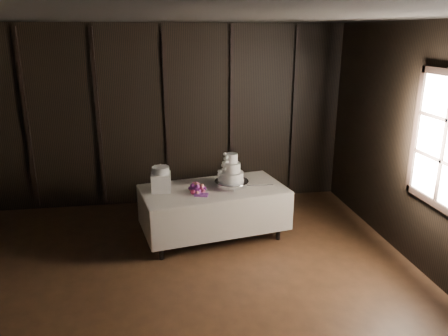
% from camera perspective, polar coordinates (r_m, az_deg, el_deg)
% --- Properties ---
extents(room, '(6.08, 7.08, 3.08)m').
position_cam_1_polar(room, '(3.99, -5.78, -2.65)').
color(room, black).
rests_on(room, ground).
extents(window, '(0.06, 1.16, 1.56)m').
position_cam_1_polar(window, '(5.42, 26.91, 3.13)').
color(window, black).
rests_on(window, room).
extents(display_table, '(2.15, 1.38, 0.76)m').
position_cam_1_polar(display_table, '(6.25, -1.36, -5.61)').
color(display_table, silver).
rests_on(display_table, ground).
extents(cake_stand, '(0.60, 0.60, 0.09)m').
position_cam_1_polar(cake_stand, '(6.16, 0.99, -2.09)').
color(cake_stand, silver).
rests_on(cake_stand, display_table).
extents(wedding_cake, '(0.38, 0.33, 0.40)m').
position_cam_1_polar(wedding_cake, '(6.08, 0.76, -0.36)').
color(wedding_cake, white).
rests_on(wedding_cake, cake_stand).
extents(bouquet, '(0.39, 0.46, 0.19)m').
position_cam_1_polar(bouquet, '(5.94, -3.59, -2.69)').
color(bouquet, '#E25986').
rests_on(bouquet, display_table).
extents(box_pedestal, '(0.27, 0.27, 0.25)m').
position_cam_1_polar(box_pedestal, '(6.05, -8.21, -1.84)').
color(box_pedestal, white).
rests_on(box_pedestal, display_table).
extents(small_cake, '(0.26, 0.26, 0.09)m').
position_cam_1_polar(small_cake, '(6.00, -8.28, -0.29)').
color(small_cake, white).
rests_on(small_cake, box_pedestal).
extents(cake_knife, '(0.37, 0.07, 0.01)m').
position_cam_1_polar(cake_knife, '(6.24, 4.35, -2.27)').
color(cake_knife, silver).
rests_on(cake_knife, display_table).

